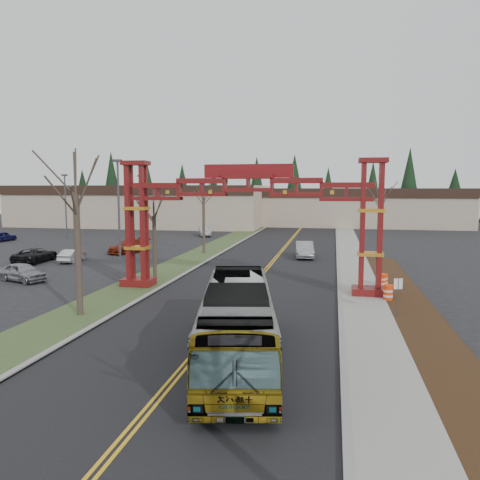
% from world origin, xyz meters
% --- Properties ---
extents(ground, '(200.00, 200.00, 0.00)m').
position_xyz_m(ground, '(0.00, 0.00, 0.00)').
color(ground, black).
rests_on(ground, ground).
extents(road, '(12.00, 110.00, 0.02)m').
position_xyz_m(road, '(0.00, 25.00, 0.01)').
color(road, black).
rests_on(road, ground).
extents(lane_line_left, '(0.12, 100.00, 0.01)m').
position_xyz_m(lane_line_left, '(-0.12, 25.00, 0.03)').
color(lane_line_left, yellow).
rests_on(lane_line_left, road).
extents(lane_line_right, '(0.12, 100.00, 0.01)m').
position_xyz_m(lane_line_right, '(0.12, 25.00, 0.03)').
color(lane_line_right, yellow).
rests_on(lane_line_right, road).
extents(curb_right, '(0.30, 110.00, 0.15)m').
position_xyz_m(curb_right, '(6.15, 25.00, 0.07)').
color(curb_right, gray).
rests_on(curb_right, ground).
extents(sidewalk_right, '(2.60, 110.00, 0.14)m').
position_xyz_m(sidewalk_right, '(7.60, 25.00, 0.08)').
color(sidewalk_right, gray).
rests_on(sidewalk_right, ground).
extents(landscape_strip, '(2.60, 50.00, 0.12)m').
position_xyz_m(landscape_strip, '(10.20, 10.00, 0.06)').
color(landscape_strip, '#321F10').
rests_on(landscape_strip, ground).
extents(grass_median, '(4.00, 110.00, 0.08)m').
position_xyz_m(grass_median, '(-8.00, 25.00, 0.04)').
color(grass_median, '#314B25').
rests_on(grass_median, ground).
extents(curb_left, '(0.30, 110.00, 0.15)m').
position_xyz_m(curb_left, '(-6.15, 25.00, 0.07)').
color(curb_left, gray).
rests_on(curb_left, ground).
extents(gateway_arch, '(18.20, 1.60, 8.90)m').
position_xyz_m(gateway_arch, '(0.00, 18.00, 5.98)').
color(gateway_arch, '#610C14').
rests_on(gateway_arch, ground).
extents(retail_building_west, '(46.00, 22.30, 7.50)m').
position_xyz_m(retail_building_west, '(-30.00, 71.96, 3.76)').
color(retail_building_west, tan).
rests_on(retail_building_west, ground).
extents(retail_building_east, '(38.00, 20.30, 7.00)m').
position_xyz_m(retail_building_east, '(10.00, 79.95, 3.51)').
color(retail_building_east, tan).
rests_on(retail_building_east, ground).
extents(conifer_treeline, '(116.10, 5.60, 13.00)m').
position_xyz_m(conifer_treeline, '(0.25, 92.00, 6.49)').
color(conifer_treeline, black).
rests_on(conifer_treeline, ground).
extents(transit_bus, '(4.84, 11.82, 3.21)m').
position_xyz_m(transit_bus, '(1.91, 5.13, 1.60)').
color(transit_bus, '#95989C').
rests_on(transit_bus, ground).
extents(silver_sedan, '(2.24, 5.09, 1.62)m').
position_xyz_m(silver_sedan, '(2.80, 34.47, 0.81)').
color(silver_sedan, '#A5A8AD').
rests_on(silver_sedan, ground).
extents(parked_car_near_a, '(4.46, 2.95, 1.41)m').
position_xyz_m(parked_car_near_a, '(-17.34, 18.00, 0.71)').
color(parked_car_near_a, gray).
rests_on(parked_car_near_a, ground).
extents(parked_car_near_b, '(1.66, 3.82, 1.22)m').
position_xyz_m(parked_car_near_b, '(-18.76, 27.28, 0.61)').
color(parked_car_near_b, silver).
rests_on(parked_car_near_b, ground).
extents(parked_car_near_c, '(2.61, 5.16, 1.40)m').
position_xyz_m(parked_car_near_c, '(-22.12, 26.42, 0.70)').
color(parked_car_near_c, black).
rests_on(parked_car_near_c, ground).
extents(parked_car_mid_a, '(3.88, 5.48, 1.47)m').
position_xyz_m(parked_car_mid_a, '(-16.22, 34.31, 0.74)').
color(parked_car_mid_a, maroon).
rests_on(parked_car_mid_a, ground).
extents(parked_car_mid_b, '(1.85, 3.99, 1.32)m').
position_xyz_m(parked_car_mid_b, '(-37.35, 41.29, 0.66)').
color(parked_car_mid_b, '#16164D').
rests_on(parked_car_mid_b, ground).
extents(parked_car_far_a, '(3.02, 4.69, 1.46)m').
position_xyz_m(parked_car_far_a, '(-12.90, 53.08, 0.73)').
color(parked_car_far_a, '#AEAEB6').
rests_on(parked_car_far_a, ground).
extents(bare_tree_median_near, '(3.49, 3.49, 8.94)m').
position_xyz_m(bare_tree_median_near, '(-8.00, 10.14, 6.59)').
color(bare_tree_median_near, '#382D26').
rests_on(bare_tree_median_near, ground).
extents(bare_tree_median_mid, '(3.06, 3.06, 6.88)m').
position_xyz_m(bare_tree_median_mid, '(-8.00, 21.21, 4.84)').
color(bare_tree_median_mid, '#382D26').
rests_on(bare_tree_median_mid, ground).
extents(bare_tree_median_far, '(2.91, 2.91, 7.84)m').
position_xyz_m(bare_tree_median_far, '(-8.00, 35.25, 5.87)').
color(bare_tree_median_far, '#382D26').
rests_on(bare_tree_median_far, ground).
extents(bare_tree_right_far, '(2.91, 2.91, 7.59)m').
position_xyz_m(bare_tree_right_far, '(10.00, 34.22, 5.63)').
color(bare_tree_right_far, '#382D26').
rests_on(bare_tree_right_far, ground).
extents(light_pole_near, '(0.86, 0.43, 9.88)m').
position_xyz_m(light_pole_near, '(-15.71, 31.08, 5.71)').
color(light_pole_near, '#3F3F44').
rests_on(light_pole_near, ground).
extents(light_pole_mid, '(0.77, 0.39, 8.93)m').
position_xyz_m(light_pole_mid, '(-31.07, 46.33, 5.17)').
color(light_pole_mid, '#3F3F44').
rests_on(light_pole_mid, ground).
extents(light_pole_far, '(0.79, 0.40, 9.11)m').
position_xyz_m(light_pole_far, '(-24.98, 58.06, 5.27)').
color(light_pole_far, '#3F3F44').
rests_on(light_pole_far, ground).
extents(street_sign, '(0.48, 0.19, 2.15)m').
position_xyz_m(street_sign, '(9.14, 13.21, 1.55)').
color(street_sign, '#3F3F44').
rests_on(street_sign, ground).
extents(barrel_south, '(0.57, 0.57, 1.06)m').
position_xyz_m(barrel_south, '(9.04, 16.80, 0.53)').
color(barrel_south, '#FB400D').
rests_on(barrel_south, ground).
extents(barrel_mid, '(0.55, 0.55, 1.02)m').
position_xyz_m(barrel_mid, '(9.06, 20.80, 0.51)').
color(barrel_mid, '#FB400D').
rests_on(barrel_mid, ground).
extents(barrel_north, '(0.52, 0.52, 0.96)m').
position_xyz_m(barrel_north, '(9.25, 21.28, 0.48)').
color(barrel_north, '#FB400D').
rests_on(barrel_north, ground).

